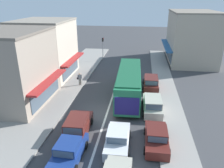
{
  "coord_description": "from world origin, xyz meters",
  "views": [
    {
      "loc": [
        3.18,
        -18.77,
        10.78
      ],
      "look_at": [
        -0.19,
        4.98,
        1.2
      ],
      "focal_mm": 35.0,
      "sensor_mm": 36.0,
      "label": 1
    }
  ],
  "objects_px": {
    "sedan_behind_bus_mid": "(118,139)",
    "pedestrian_with_handbag_near": "(80,78)",
    "wagon_behind_bus_near": "(78,126)",
    "parked_wagon_kerb_second": "(152,105)",
    "parked_wagon_kerb_third": "(151,83)",
    "sedan_adjacent_lane_trail": "(69,151)",
    "traffic_light_downstreet": "(103,45)",
    "parked_sedan_kerb_front": "(156,138)",
    "city_bus": "(129,82)"
  },
  "relations": [
    {
      "from": "city_bus",
      "to": "traffic_light_downstreet",
      "type": "height_order",
      "value": "traffic_light_downstreet"
    },
    {
      "from": "sedan_behind_bus_mid",
      "to": "pedestrian_with_handbag_near",
      "type": "height_order",
      "value": "pedestrian_with_handbag_near"
    },
    {
      "from": "parked_wagon_kerb_third",
      "to": "pedestrian_with_handbag_near",
      "type": "distance_m",
      "value": 9.11
    },
    {
      "from": "parked_sedan_kerb_front",
      "to": "traffic_light_downstreet",
      "type": "bearing_deg",
      "value": 109.88
    },
    {
      "from": "parked_wagon_kerb_second",
      "to": "parked_wagon_kerb_third",
      "type": "height_order",
      "value": "same"
    },
    {
      "from": "parked_wagon_kerb_second",
      "to": "parked_wagon_kerb_third",
      "type": "bearing_deg",
      "value": 90.12
    },
    {
      "from": "parked_wagon_kerb_third",
      "to": "pedestrian_with_handbag_near",
      "type": "xyz_separation_m",
      "value": [
        -9.08,
        -0.59,
        0.32
      ]
    },
    {
      "from": "parked_wagon_kerb_third",
      "to": "traffic_light_downstreet",
      "type": "xyz_separation_m",
      "value": [
        -8.26,
        11.69,
        2.11
      ]
    },
    {
      "from": "traffic_light_downstreet",
      "to": "parked_wagon_kerb_second",
      "type": "bearing_deg",
      "value": -65.12
    },
    {
      "from": "parked_wagon_kerb_second",
      "to": "traffic_light_downstreet",
      "type": "relative_size",
      "value": 1.08
    },
    {
      "from": "city_bus",
      "to": "sedan_behind_bus_mid",
      "type": "relative_size",
      "value": 2.58
    },
    {
      "from": "sedan_adjacent_lane_trail",
      "to": "parked_wagon_kerb_third",
      "type": "xyz_separation_m",
      "value": [
        6.04,
        14.09,
        0.08
      ]
    },
    {
      "from": "sedan_adjacent_lane_trail",
      "to": "parked_wagon_kerb_third",
      "type": "relative_size",
      "value": 0.94
    },
    {
      "from": "parked_wagon_kerb_second",
      "to": "pedestrian_with_handbag_near",
      "type": "height_order",
      "value": "pedestrian_with_handbag_near"
    },
    {
      "from": "city_bus",
      "to": "pedestrian_with_handbag_near",
      "type": "distance_m",
      "value": 6.98
    },
    {
      "from": "wagon_behind_bus_near",
      "to": "parked_wagon_kerb_second",
      "type": "bearing_deg",
      "value": 37.23
    },
    {
      "from": "parked_wagon_kerb_third",
      "to": "city_bus",
      "type": "bearing_deg",
      "value": -130.56
    },
    {
      "from": "wagon_behind_bus_near",
      "to": "parked_wagon_kerb_second",
      "type": "height_order",
      "value": "same"
    },
    {
      "from": "pedestrian_with_handbag_near",
      "to": "parked_sedan_kerb_front",
      "type": "bearing_deg",
      "value": -49.98
    },
    {
      "from": "parked_wagon_kerb_second",
      "to": "pedestrian_with_handbag_near",
      "type": "distance_m",
      "value": 10.66
    },
    {
      "from": "wagon_behind_bus_near",
      "to": "parked_sedan_kerb_front",
      "type": "xyz_separation_m",
      "value": [
        6.48,
        -0.64,
        -0.08
      ]
    },
    {
      "from": "sedan_behind_bus_mid",
      "to": "parked_wagon_kerb_third",
      "type": "distance_m",
      "value": 12.51
    },
    {
      "from": "parked_wagon_kerb_second",
      "to": "sedan_behind_bus_mid",
      "type": "bearing_deg",
      "value": -114.88
    },
    {
      "from": "sedan_behind_bus_mid",
      "to": "parked_wagon_kerb_second",
      "type": "distance_m",
      "value": 6.66
    },
    {
      "from": "sedan_behind_bus_mid",
      "to": "sedan_adjacent_lane_trail",
      "type": "relative_size",
      "value": 1.0
    },
    {
      "from": "parked_sedan_kerb_front",
      "to": "traffic_light_downstreet",
      "type": "relative_size",
      "value": 1.0
    },
    {
      "from": "traffic_light_downstreet",
      "to": "pedestrian_with_handbag_near",
      "type": "distance_m",
      "value": 12.44
    },
    {
      "from": "sedan_adjacent_lane_trail",
      "to": "parked_sedan_kerb_front",
      "type": "xyz_separation_m",
      "value": [
        6.2,
        2.5,
        0.0
      ]
    },
    {
      "from": "parked_sedan_kerb_front",
      "to": "parked_wagon_kerb_second",
      "type": "bearing_deg",
      "value": 91.56
    },
    {
      "from": "sedan_behind_bus_mid",
      "to": "parked_wagon_kerb_second",
      "type": "bearing_deg",
      "value": 65.12
    },
    {
      "from": "sedan_behind_bus_mid",
      "to": "pedestrian_with_handbag_near",
      "type": "bearing_deg",
      "value": 118.46
    },
    {
      "from": "parked_sedan_kerb_front",
      "to": "parked_wagon_kerb_third",
      "type": "height_order",
      "value": "parked_wagon_kerb_third"
    },
    {
      "from": "city_bus",
      "to": "sedan_adjacent_lane_trail",
      "type": "bearing_deg",
      "value": -107.33
    },
    {
      "from": "wagon_behind_bus_near",
      "to": "pedestrian_with_handbag_near",
      "type": "height_order",
      "value": "pedestrian_with_handbag_near"
    },
    {
      "from": "sedan_adjacent_lane_trail",
      "to": "parked_sedan_kerb_front",
      "type": "distance_m",
      "value": 6.69
    },
    {
      "from": "parked_wagon_kerb_third",
      "to": "wagon_behind_bus_near",
      "type": "bearing_deg",
      "value": -119.96
    },
    {
      "from": "city_bus",
      "to": "sedan_adjacent_lane_trail",
      "type": "relative_size",
      "value": 2.58
    },
    {
      "from": "wagon_behind_bus_near",
      "to": "sedan_behind_bus_mid",
      "type": "height_order",
      "value": "wagon_behind_bus_near"
    },
    {
      "from": "sedan_behind_bus_mid",
      "to": "pedestrian_with_handbag_near",
      "type": "xyz_separation_m",
      "value": [
        -6.29,
        11.6,
        0.4
      ]
    },
    {
      "from": "wagon_behind_bus_near",
      "to": "pedestrian_with_handbag_near",
      "type": "bearing_deg",
      "value": 104.94
    },
    {
      "from": "sedan_behind_bus_mid",
      "to": "parked_sedan_kerb_front",
      "type": "xyz_separation_m",
      "value": [
        2.95,
        0.6,
        0.0
      ]
    },
    {
      "from": "sedan_behind_bus_mid",
      "to": "parked_sedan_kerb_front",
      "type": "relative_size",
      "value": 1.01
    },
    {
      "from": "parked_wagon_kerb_third",
      "to": "pedestrian_with_handbag_near",
      "type": "relative_size",
      "value": 2.76
    },
    {
      "from": "parked_sedan_kerb_front",
      "to": "parked_wagon_kerb_second",
      "type": "height_order",
      "value": "parked_wagon_kerb_second"
    },
    {
      "from": "city_bus",
      "to": "parked_wagon_kerb_second",
      "type": "height_order",
      "value": "city_bus"
    },
    {
      "from": "city_bus",
      "to": "wagon_behind_bus_near",
      "type": "bearing_deg",
      "value": -115.18
    },
    {
      "from": "sedan_adjacent_lane_trail",
      "to": "traffic_light_downstreet",
      "type": "bearing_deg",
      "value": 94.92
    },
    {
      "from": "parked_sedan_kerb_front",
      "to": "pedestrian_with_handbag_near",
      "type": "relative_size",
      "value": 2.58
    },
    {
      "from": "parked_wagon_kerb_third",
      "to": "pedestrian_with_handbag_near",
      "type": "bearing_deg",
      "value": -176.29
    },
    {
      "from": "sedan_adjacent_lane_trail",
      "to": "pedestrian_with_handbag_near",
      "type": "bearing_deg",
      "value": 102.69
    }
  ]
}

